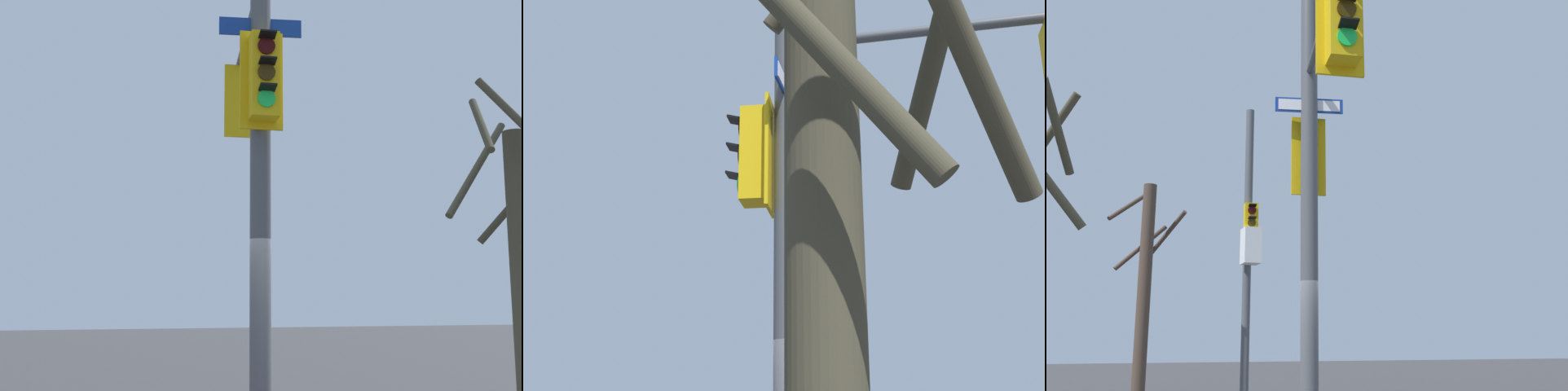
% 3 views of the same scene
% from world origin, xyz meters
% --- Properties ---
extents(main_signal_pole_assembly, '(5.11, 3.54, 9.14)m').
position_xyz_m(main_signal_pole_assembly, '(0.98, 0.43, 4.97)').
color(main_signal_pole_assembly, '#4C4F54').
rests_on(main_signal_pole_assembly, ground).
extents(secondary_pole_assembly, '(0.80, 0.47, 8.06)m').
position_xyz_m(secondary_pole_assembly, '(-6.68, 1.14, 4.15)').
color(secondary_pole_assembly, '#4C4F54').
rests_on(secondary_pole_assembly, ground).
extents(bare_tree_across_street, '(1.19, 1.92, 5.56)m').
position_xyz_m(bare_tree_across_street, '(-6.06, -1.57, 2.88)').
color(bare_tree_across_street, '#48382D').
rests_on(bare_tree_across_street, ground).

